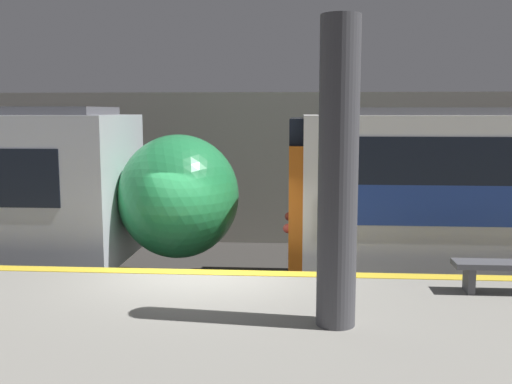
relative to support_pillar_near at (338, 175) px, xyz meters
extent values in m
plane|color=#33302D|center=(-1.99, 2.36, -2.87)|extent=(120.00, 120.00, 0.00)
cube|color=gray|center=(-1.99, 0.15, -2.35)|extent=(40.00, 4.42, 1.04)
cube|color=gold|center=(-1.99, 2.21, -1.82)|extent=(40.00, 0.30, 0.01)
cube|color=#9E998E|center=(-1.99, 9.17, -0.81)|extent=(50.00, 0.15, 4.11)
cylinder|color=#47474C|center=(0.00, 0.00, 0.00)|extent=(0.47, 0.47, 3.66)
ellipsoid|color=#238447|center=(-2.89, 4.77, -0.96)|extent=(2.42, 2.67, 2.49)
sphere|color=#F2EFCC|center=(-1.94, 4.77, -1.41)|extent=(0.20, 0.20, 0.20)
cube|color=orange|center=(-0.52, 4.77, -1.05)|extent=(0.25, 2.85, 2.37)
cube|color=black|center=(-0.52, 4.77, 0.13)|extent=(0.25, 2.56, 0.95)
sphere|color=#EA4C42|center=(-0.67, 4.12, -1.47)|extent=(0.18, 0.18, 0.18)
sphere|color=#EA4C42|center=(-0.67, 5.43, -1.47)|extent=(0.18, 0.18, 0.18)
cube|color=#4C4C51|center=(1.98, 1.46, -1.62)|extent=(0.10, 0.32, 0.41)
cube|color=#4C4C51|center=(2.50, 1.46, -1.42)|extent=(1.50, 0.40, 0.08)
camera|label=1|loc=(-0.44, -7.04, 0.74)|focal=42.00mm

